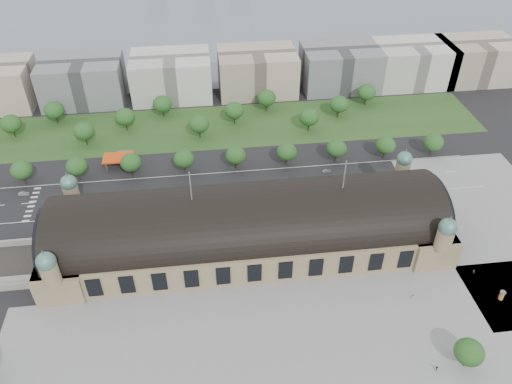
{
  "coord_description": "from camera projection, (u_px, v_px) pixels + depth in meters",
  "views": [
    {
      "loc": [
        -14.17,
        -139.68,
        136.48
      ],
      "look_at": [
        4.97,
        16.11,
        14.0
      ],
      "focal_mm": 35.0,
      "sensor_mm": 36.0,
      "label": 1
    }
  ],
  "objects": [
    {
      "name": "pedestrian_0",
      "position": [
        413.0,
        296.0,
        173.73
      ],
      "size": [
        0.99,
        0.73,
        1.8
      ],
      "primitive_type": "imported",
      "rotation": [
        0.0,
        0.0,
        0.29
      ],
      "color": "gray",
      "rests_on": "ground"
    },
    {
      "name": "parked_car_4",
      "position": [
        170.0,
        210.0,
        210.76
      ],
      "size": [
        5.06,
        3.26,
        1.57
      ],
      "primitive_type": "imported",
      "rotation": [
        0.0,
        0.0,
        -1.21
      ],
      "color": "silver",
      "rests_on": "ground"
    },
    {
      "name": "parked_car_6",
      "position": [
        153.0,
        217.0,
        207.28
      ],
      "size": [
        5.94,
        5.27,
        1.65
      ],
      "primitive_type": "imported",
      "rotation": [
        0.0,
        0.0,
        -0.92
      ],
      "color": "black",
      "rests_on": "ground"
    },
    {
      "name": "tree_row_4",
      "position": [
        184.0,
        159.0,
        229.22
      ],
      "size": [
        9.6,
        9.6,
        11.52
      ],
      "color": "#2D2116",
      "rests_on": "ground"
    },
    {
      "name": "tree_row_8",
      "position": [
        386.0,
        145.0,
        238.45
      ],
      "size": [
        9.6,
        9.6,
        11.52
      ],
      "color": "#2D2116",
      "rests_on": "ground"
    },
    {
      "name": "parked_car_3",
      "position": [
        87.0,
        222.0,
        204.61
      ],
      "size": [
        5.02,
        3.87,
        1.6
      ],
      "primitive_type": "imported",
      "rotation": [
        0.0,
        0.0,
        -1.08
      ],
      "color": "#515558",
      "rests_on": "ground"
    },
    {
      "name": "tree_belt_7",
      "position": [
        234.0,
        110.0,
        264.3
      ],
      "size": [
        10.4,
        10.4,
        12.48
      ],
      "color": "#2D2116",
      "rests_on": "ground"
    },
    {
      "name": "office_3",
      "position": [
        172.0,
        76.0,
        288.43
      ],
      "size": [
        45.0,
        32.0,
        24.0
      ],
      "primitive_type": "cube",
      "color": "silver",
      "rests_on": "ground"
    },
    {
      "name": "parked_car_0",
      "position": [
        48.0,
        226.0,
        202.96
      ],
      "size": [
        4.19,
        2.85,
        1.31
      ],
      "primitive_type": "imported",
      "rotation": [
        0.0,
        0.0,
        -1.16
      ],
      "color": "black",
      "rests_on": "ground"
    },
    {
      "name": "office_7",
      "position": [
        475.0,
        60.0,
        306.21
      ],
      "size": [
        45.0,
        32.0,
        24.0
      ],
      "primitive_type": "cube",
      "color": "#BDA994",
      "rests_on": "ground"
    },
    {
      "name": "bus_east",
      "position": [
        305.0,
        195.0,
        217.56
      ],
      "size": [
        11.17,
        3.37,
        3.07
      ],
      "primitive_type": "imported",
      "rotation": [
        0.0,
        0.0,
        1.5
      ],
      "color": "silver",
      "rests_on": "ground"
    },
    {
      "name": "road_slab",
      "position": [
        195.0,
        191.0,
        222.43
      ],
      "size": [
        260.0,
        26.0,
        0.1
      ],
      "primitive_type": "cube",
      "color": "black",
      "rests_on": "ground"
    },
    {
      "name": "traffic_car_5",
      "position": [
        327.0,
        171.0,
        233.37
      ],
      "size": [
        4.32,
        1.9,
        1.38
      ],
      "primitive_type": "imported",
      "rotation": [
        0.0,
        0.0,
        1.68
      ],
      "color": "slate",
      "rests_on": "ground"
    },
    {
      "name": "parked_car_1",
      "position": [
        94.0,
        216.0,
        207.6
      ],
      "size": [
        6.04,
        4.98,
        1.53
      ],
      "primitive_type": "imported",
      "rotation": [
        0.0,
        0.0,
        -1.04
      ],
      "color": "maroon",
      "rests_on": "ground"
    },
    {
      "name": "office_2",
      "position": [
        83.0,
        81.0,
        283.62
      ],
      "size": [
        45.0,
        32.0,
        24.0
      ],
      "primitive_type": "cube",
      "color": "slate",
      "rests_on": "ground"
    },
    {
      "name": "plaza_east",
      "position": [
        498.0,
        225.0,
        204.52
      ],
      "size": [
        56.0,
        100.0,
        0.12
      ],
      "primitive_type": "cube",
      "color": "gray",
      "rests_on": "ground"
    },
    {
      "name": "advertising_column",
      "position": [
        502.0,
        295.0,
        172.78
      ],
      "size": [
        1.95,
        1.95,
        3.7
      ],
      "color": "#B52D33",
      "rests_on": "ground"
    },
    {
      "name": "tree_belt_9",
      "position": [
        309.0,
        117.0,
        258.56
      ],
      "size": [
        10.4,
        10.4,
        12.48
      ],
      "color": "#2D2116",
      "rests_on": "ground"
    },
    {
      "name": "parked_car_5",
      "position": [
        156.0,
        211.0,
        210.28
      ],
      "size": [
        5.37,
        4.07,
        1.35
      ],
      "primitive_type": "imported",
      "rotation": [
        0.0,
        0.0,
        -1.14
      ],
      "color": "#9B9DA4",
      "rests_on": "ground"
    },
    {
      "name": "tree_belt_8",
      "position": [
        267.0,
        98.0,
        275.51
      ],
      "size": [
        10.4,
        10.4,
        12.48
      ],
      "color": "#2D2116",
      "rests_on": "ground"
    },
    {
      "name": "plaza_south",
      "position": [
        294.0,
        338.0,
        161.15
      ],
      "size": [
        190.0,
        48.0,
        0.12
      ],
      "primitive_type": "cube",
      "color": "gray",
      "rests_on": "ground"
    },
    {
      "name": "traffic_car_4",
      "position": [
        239.0,
        191.0,
        221.1
      ],
      "size": [
        4.45,
        2.17,
        1.46
      ],
      "primitive_type": "imported",
      "rotation": [
        0.0,
        0.0,
        -1.68
      ],
      "color": "#1A2B4B",
      "rests_on": "ground"
    },
    {
      "name": "tree_belt_1",
      "position": [
        11.0,
        124.0,
        253.34
      ],
      "size": [
        10.4,
        10.4,
        12.48
      ],
      "color": "#2D2116",
      "rests_on": "ground"
    },
    {
      "name": "parked_car_2",
      "position": [
        129.0,
        216.0,
        208.01
      ],
      "size": [
        5.28,
        4.61,
        1.46
      ],
      "primitive_type": "imported",
      "rotation": [
        0.0,
        0.0,
        -0.95
      ],
      "color": "#16223F",
      "rests_on": "ground"
    },
    {
      "name": "traffic_car_3",
      "position": [
        206.0,
        187.0,
        223.62
      ],
      "size": [
        4.61,
        2.01,
        1.32
      ],
      "primitive_type": "imported",
      "rotation": [
        0.0,
        0.0,
        1.53
      ],
      "color": "maroon",
      "rests_on": "ground"
    },
    {
      "name": "lake",
      "position": [
        210.0,
        5.0,
        427.8
      ],
      "size": [
        700.0,
        320.0,
        0.08
      ],
      "primitive_type": "cube",
      "color": "slate",
      "rests_on": "ground"
    },
    {
      "name": "tree_belt_3",
      "position": [
        84.0,
        131.0,
        247.6
      ],
      "size": [
        10.4,
        10.4,
        12.48
      ],
      "color": "#2D2116",
      "rests_on": "ground"
    },
    {
      "name": "pedestrian_2",
      "position": [
        474.0,
        271.0,
        183.02
      ],
      "size": [
        1.02,
        1.02,
        1.88
      ],
      "primitive_type": "imported",
      "rotation": [
        0.0,
        0.0,
        2.36
      ],
      "color": "gray",
      "rests_on": "ground"
    },
    {
      "name": "tree_row_6",
      "position": [
        287.0,
        152.0,
        233.83
      ],
      "size": [
        9.6,
        9.6,
        11.52
      ],
      "color": "#2D2116",
      "rests_on": "ground"
    },
    {
      "name": "office_4",
      "position": [
        257.0,
        72.0,
        293.23
      ],
      "size": [
        45.0,
        32.0,
        24.0
      ],
      "primitive_type": "cube",
      "color": "#BDA994",
      "rests_on": "ground"
    },
    {
      "name": "ground",
      "position": [
        248.0,
        246.0,
        194.62
      ],
      "size": [
        900.0,
        900.0,
        0.0
      ],
      "primitive_type": "plane",
      "color": "black",
      "rests_on": "ground"
    },
    {
      "name": "tree_row_9",
      "position": [
        434.0,
        142.0,
        240.75
      ],
      "size": [
        9.6,
        9.6,
        11.52
      ],
      "color": "#2D2116",
      "rests_on": "ground"
    },
    {
      "name": "traffic_car_1",
      "position": [
        24.0,
        194.0,
        219.67
      ],
      "size": [
        4.53,
        1.6,
        1.49
      ],
      "primitive_type": "imported",
      "rotation": [
        0.0,
        0.0,
        1.56
      ],
      "color": "gray",
      "rests_on": "ground"
    },
    {
      "name": "bus_mid",
      "position": [
        245.0,
        199.0,
        215.65
      ],
      "size": [
        11.03,
        3.61,
        3.02
      ],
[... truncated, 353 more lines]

